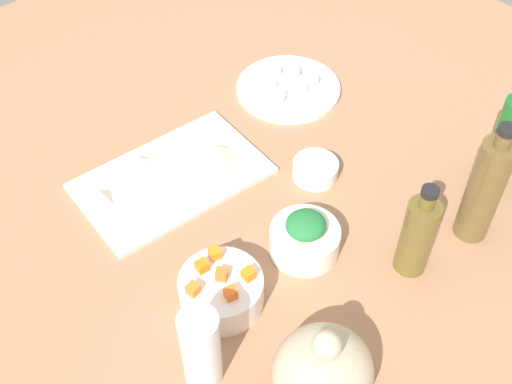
# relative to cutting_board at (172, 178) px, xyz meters

# --- Properties ---
(tabletop) EXTENTS (1.90, 1.90, 0.03)m
(tabletop) POSITION_rel_cutting_board_xyz_m (-0.07, 0.17, -0.02)
(tabletop) COLOR #A27350
(tabletop) RESTS_ON ground
(cutting_board) EXTENTS (0.37, 0.24, 0.01)m
(cutting_board) POSITION_rel_cutting_board_xyz_m (0.00, 0.00, 0.00)
(cutting_board) COLOR silver
(cutting_board) RESTS_ON tabletop
(plate_tofu) EXTENTS (0.23, 0.23, 0.01)m
(plate_tofu) POSITION_rel_cutting_board_xyz_m (-0.36, -0.04, 0.00)
(plate_tofu) COLOR white
(plate_tofu) RESTS_ON tabletop
(bowl_greens) EXTENTS (0.12, 0.12, 0.05)m
(bowl_greens) POSITION_rel_cutting_board_xyz_m (-0.06, 0.29, 0.02)
(bowl_greens) COLOR white
(bowl_greens) RESTS_ON tabletop
(bowl_carrots) EXTENTS (0.14, 0.14, 0.06)m
(bowl_carrots) POSITION_rel_cutting_board_xyz_m (0.11, 0.27, 0.02)
(bowl_carrots) COLOR white
(bowl_carrots) RESTS_ON tabletop
(bowl_small_side) EXTENTS (0.09, 0.09, 0.03)m
(bowl_small_side) POSITION_rel_cutting_board_xyz_m (-0.21, 0.18, 0.01)
(bowl_small_side) COLOR white
(bowl_small_side) RESTS_ON tabletop
(teapot) EXTENTS (0.16, 0.14, 0.15)m
(teapot) POSITION_rel_cutting_board_xyz_m (0.10, 0.49, 0.05)
(teapot) COLOR tan
(teapot) RESTS_ON tabletop
(bottle_0) EXTENTS (0.06, 0.06, 0.25)m
(bottle_0) POSITION_rel_cutting_board_xyz_m (-0.32, 0.46, 0.10)
(bottle_0) COLOR brown
(bottle_0) RESTS_ON tabletop
(bottle_1) EXTENTS (0.05, 0.05, 0.24)m
(bottle_1) POSITION_rel_cutting_board_xyz_m (-0.45, 0.42, 0.10)
(bottle_1) COLOR #166C26
(bottle_1) RESTS_ON tabletop
(bottle_2) EXTENTS (0.06, 0.06, 0.19)m
(bottle_2) POSITION_rel_cutting_board_xyz_m (-0.18, 0.43, 0.08)
(bottle_2) COLOR brown
(bottle_2) RESTS_ON tabletop
(drinking_glass_0) EXTENTS (0.06, 0.06, 0.15)m
(drinking_glass_0) POSITION_rel_cutting_board_xyz_m (0.21, 0.35, 0.07)
(drinking_glass_0) COLOR white
(drinking_glass_0) RESTS_ON tabletop
(carrot_cube_0) EXTENTS (0.02, 0.02, 0.02)m
(carrot_cube_0) POSITION_rel_cutting_board_xyz_m (0.11, 0.31, 0.06)
(carrot_cube_0) COLOR orange
(carrot_cube_0) RESTS_ON bowl_carrots
(carrot_cube_1) EXTENTS (0.02, 0.02, 0.02)m
(carrot_cube_1) POSITION_rel_cutting_board_xyz_m (0.15, 0.26, 0.06)
(carrot_cube_1) COLOR orange
(carrot_cube_1) RESTS_ON bowl_carrots
(carrot_cube_2) EXTENTS (0.02, 0.02, 0.02)m
(carrot_cube_2) POSITION_rel_cutting_board_xyz_m (0.07, 0.30, 0.06)
(carrot_cube_2) COLOR orange
(carrot_cube_2) RESTS_ON bowl_carrots
(carrot_cube_3) EXTENTS (0.02, 0.02, 0.02)m
(carrot_cube_3) POSITION_rel_cutting_board_xyz_m (0.08, 0.23, 0.06)
(carrot_cube_3) COLOR orange
(carrot_cube_3) RESTS_ON bowl_carrots
(carrot_cube_4) EXTENTS (0.02, 0.02, 0.02)m
(carrot_cube_4) POSITION_rel_cutting_board_xyz_m (0.11, 0.24, 0.06)
(carrot_cube_4) COLOR orange
(carrot_cube_4) RESTS_ON bowl_carrots
(carrot_cube_5) EXTENTS (0.03, 0.03, 0.02)m
(carrot_cube_5) POSITION_rel_cutting_board_xyz_m (0.10, 0.27, 0.06)
(carrot_cube_5) COLOR orange
(carrot_cube_5) RESTS_ON bowl_carrots
(chopped_greens_mound) EXTENTS (0.08, 0.08, 0.03)m
(chopped_greens_mound) POSITION_rel_cutting_board_xyz_m (-0.06, 0.29, 0.06)
(chopped_greens_mound) COLOR #247337
(chopped_greens_mound) RESTS_ON bowl_greens
(tofu_cube_0) EXTENTS (0.03, 0.03, 0.02)m
(tofu_cube_0) POSITION_rel_cutting_board_xyz_m (-0.39, -0.06, 0.02)
(tofu_cube_0) COLOR white
(tofu_cube_0) RESTS_ON plate_tofu
(tofu_cube_1) EXTENTS (0.03, 0.03, 0.02)m
(tofu_cube_1) POSITION_rel_cutting_board_xyz_m (-0.36, -0.01, 0.02)
(tofu_cube_1) COLOR white
(tofu_cube_1) RESTS_ON plate_tofu
(tofu_cube_2) EXTENTS (0.03, 0.03, 0.02)m
(tofu_cube_2) POSITION_rel_cutting_board_xyz_m (-0.31, -0.03, 0.02)
(tofu_cube_2) COLOR white
(tofu_cube_2) RESTS_ON plate_tofu
(tofu_cube_3) EXTENTS (0.03, 0.03, 0.02)m
(tofu_cube_3) POSITION_rel_cutting_board_xyz_m (-0.32, -0.07, 0.02)
(tofu_cube_3) COLOR white
(tofu_cube_3) RESTS_ON plate_tofu
(tofu_cube_4) EXTENTS (0.02, 0.02, 0.02)m
(tofu_cube_4) POSITION_rel_cutting_board_xyz_m (-0.36, -0.09, 0.02)
(tofu_cube_4) COLOR white
(tofu_cube_4) RESTS_ON plate_tofu
(tofu_cube_5) EXTENTS (0.03, 0.03, 0.02)m
(tofu_cube_5) POSITION_rel_cutting_board_xyz_m (-0.40, -0.02, 0.02)
(tofu_cube_5) COLOR #EEE9CE
(tofu_cube_5) RESTS_ON plate_tofu
(dumpling_0) EXTENTS (0.06, 0.07, 0.03)m
(dumpling_0) POSITION_rel_cutting_board_xyz_m (-0.10, 0.02, 0.02)
(dumpling_0) COLOR beige
(dumpling_0) RESTS_ON cutting_board
(dumpling_1) EXTENTS (0.05, 0.05, 0.03)m
(dumpling_1) POSITION_rel_cutting_board_xyz_m (0.13, -0.04, 0.02)
(dumpling_1) COLOR beige
(dumpling_1) RESTS_ON cutting_board
(dumpling_2) EXTENTS (0.06, 0.06, 0.02)m
(dumpling_2) POSITION_rel_cutting_board_xyz_m (0.02, -0.06, 0.02)
(dumpling_2) COLOR beige
(dumpling_2) RESTS_ON cutting_board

